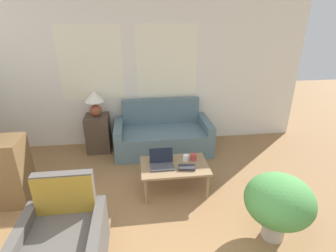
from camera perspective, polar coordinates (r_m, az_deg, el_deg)
wall_back at (r=4.90m, az=-7.33°, el=10.76°), size 6.37×0.06×2.60m
couch at (r=4.85m, az=-1.16°, el=-2.17°), size 1.72×0.84×0.90m
armchair at (r=3.00m, az=-21.78°, el=-22.73°), size 0.80×0.83×0.88m
side_table at (r=4.96m, az=-14.92°, el=-1.51°), size 0.42×0.42×0.68m
table_lamp at (r=4.74m, az=-15.68°, el=5.36°), size 0.34×0.34×0.45m
coffee_table at (r=3.71m, az=1.39°, el=-9.07°), size 0.94×0.60×0.41m
laptop at (r=3.64m, az=-1.38°, el=-7.93°), size 0.32×0.26×0.22m
cup_navy at (r=3.77m, az=3.91°, el=-6.92°), size 0.08×0.08×0.09m
cup_yellow at (r=3.80m, az=5.59°, el=-6.72°), size 0.09×0.09×0.09m
book_red at (r=3.60m, az=4.09°, el=-8.98°), size 0.24×0.16×0.04m
potted_plant at (r=3.16m, az=22.97°, el=-14.94°), size 0.74×0.74×0.78m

